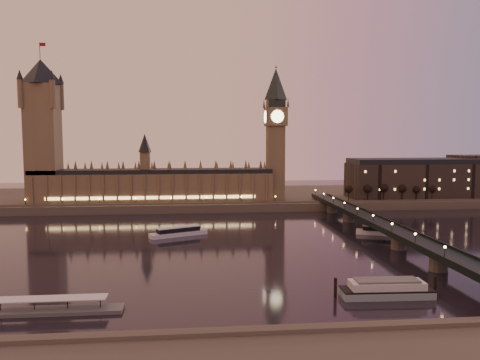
# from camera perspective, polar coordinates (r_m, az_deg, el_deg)

# --- Properties ---
(ground) EXTENTS (700.00, 700.00, 0.00)m
(ground) POSITION_cam_1_polar(r_m,az_deg,el_deg) (244.67, -3.44, -7.85)
(ground) COLOR black
(ground) RESTS_ON ground
(far_embankment) EXTENTS (560.00, 130.00, 6.00)m
(far_embankment) POSITION_cam_1_polar(r_m,az_deg,el_deg) (408.37, -0.08, -2.12)
(far_embankment) COLOR #423D35
(far_embankment) RESTS_ON ground
(palace_of_westminster) EXTENTS (180.00, 26.62, 52.00)m
(palace_of_westminster) POSITION_cam_1_polar(r_m,az_deg,el_deg) (362.11, -10.53, -0.18)
(palace_of_westminster) COLOR brown
(palace_of_westminster) RESTS_ON ground
(victoria_tower) EXTENTS (31.68, 31.68, 118.00)m
(victoria_tower) POSITION_cam_1_polar(r_m,az_deg,el_deg) (376.21, -22.93, 6.42)
(victoria_tower) COLOR brown
(victoria_tower) RESTS_ON ground
(big_ben) EXTENTS (17.68, 17.68, 104.00)m
(big_ben) POSITION_cam_1_polar(r_m,az_deg,el_deg) (364.63, 4.36, 6.58)
(big_ben) COLOR brown
(big_ben) RESTS_ON ground
(westminster_bridge) EXTENTS (13.20, 260.00, 15.30)m
(westminster_bridge) POSITION_cam_1_polar(r_m,az_deg,el_deg) (263.11, 17.03, -5.91)
(westminster_bridge) COLOR black
(westminster_bridge) RESTS_ON ground
(city_block) EXTENTS (155.00, 45.00, 34.00)m
(city_block) POSITION_cam_1_polar(r_m,az_deg,el_deg) (422.74, 23.25, 0.32)
(city_block) COLOR black
(city_block) RESTS_ON ground
(bare_tree_0) EXTENTS (6.23, 6.23, 12.66)m
(bare_tree_0) POSITION_cam_1_polar(r_m,az_deg,el_deg) (369.17, 13.31, -1.10)
(bare_tree_0) COLOR black
(bare_tree_0) RESTS_ON ground
(bare_tree_1) EXTENTS (6.23, 6.23, 12.66)m
(bare_tree_1) POSITION_cam_1_polar(r_m,az_deg,el_deg) (373.73, 15.27, -1.07)
(bare_tree_1) COLOR black
(bare_tree_1) RESTS_ON ground
(bare_tree_2) EXTENTS (6.23, 6.23, 12.66)m
(bare_tree_2) POSITION_cam_1_polar(r_m,az_deg,el_deg) (378.70, 17.17, -1.04)
(bare_tree_2) COLOR black
(bare_tree_2) RESTS_ON ground
(bare_tree_3) EXTENTS (6.23, 6.23, 12.66)m
(bare_tree_3) POSITION_cam_1_polar(r_m,az_deg,el_deg) (384.09, 19.02, -1.01)
(bare_tree_3) COLOR black
(bare_tree_3) RESTS_ON ground
(bare_tree_4) EXTENTS (6.23, 6.23, 12.66)m
(bare_tree_4) POSITION_cam_1_polar(r_m,az_deg,el_deg) (389.87, 20.82, -0.97)
(bare_tree_4) COLOR black
(bare_tree_4) RESTS_ON ground
(bare_tree_5) EXTENTS (6.23, 6.23, 12.66)m
(bare_tree_5) POSITION_cam_1_polar(r_m,az_deg,el_deg) (396.02, 22.57, -0.94)
(bare_tree_5) COLOR black
(bare_tree_5) RESTS_ON ground
(cruise_boat_a) EXTENTS (32.73, 19.65, 5.22)m
(cruise_boat_a) POSITION_cam_1_polar(r_m,az_deg,el_deg) (266.79, -7.52, -6.28)
(cruise_boat_a) COLOR silver
(cruise_boat_a) RESTS_ON ground
(cruise_boat_b) EXTENTS (28.49, 17.03, 5.16)m
(cruise_boat_b) POSITION_cam_1_polar(r_m,az_deg,el_deg) (279.45, 16.87, -5.94)
(cruise_boat_b) COLOR silver
(cruise_boat_b) RESTS_ON ground
(moored_barge) EXTENTS (36.62, 10.04, 6.72)m
(moored_barge) POSITION_cam_1_polar(r_m,az_deg,el_deg) (174.31, 17.45, -12.56)
(moored_barge) COLOR #819AA5
(moored_barge) RESTS_ON ground
(pontoon_pier) EXTENTS (42.81, 7.13, 11.42)m
(pontoon_pier) POSITION_cam_1_polar(r_m,az_deg,el_deg) (164.42, -21.77, -14.38)
(pontoon_pier) COLOR #595B5E
(pontoon_pier) RESTS_ON ground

